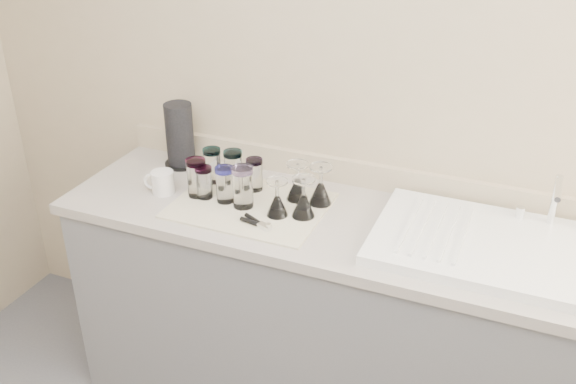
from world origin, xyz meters
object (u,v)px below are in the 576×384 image
at_px(goblet_back_right, 320,191).
at_px(goblet_front_left, 277,203).
at_px(tumbler_purple, 255,174).
at_px(can_opener, 257,223).
at_px(tumbler_cyan, 233,168).
at_px(tumbler_magenta, 197,177).
at_px(goblet_back_left, 297,187).
at_px(tumbler_teal, 212,165).
at_px(tumbler_extra, 204,182).
at_px(white_mug, 162,182).
at_px(sink_unit, 501,247).
at_px(tumbler_blue, 225,184).
at_px(goblet_front_right, 303,203).
at_px(paper_towel_roll, 180,136).
at_px(tumbler_lavender, 243,187).

xyz_separation_m(goblet_back_right, goblet_front_left, (-0.11, -0.14, -0.00)).
bearing_deg(tumbler_purple, can_opener, -63.50).
xyz_separation_m(tumbler_cyan, tumbler_purple, (0.09, 0.00, -0.01)).
relative_size(tumbler_magenta, goblet_back_left, 1.01).
bearing_deg(tumbler_purple, tumbler_magenta, -144.59).
bearing_deg(tumbler_magenta, goblet_back_left, 18.29).
distance_m(tumbler_teal, tumbler_cyan, 0.09).
relative_size(tumbler_extra, white_mug, 0.97).
distance_m(sink_unit, can_opener, 0.82).
relative_size(tumbler_purple, goblet_back_right, 0.85).
xyz_separation_m(sink_unit, tumbler_magenta, (-1.10, -0.05, 0.06)).
relative_size(tumbler_purple, tumbler_blue, 0.93).
xyz_separation_m(tumbler_magenta, tumbler_blue, (0.12, 0.00, -0.01)).
bearing_deg(goblet_front_right, goblet_back_left, 121.34).
height_order(goblet_back_left, paper_towel_roll, paper_towel_roll).
bearing_deg(sink_unit, tumbler_blue, -177.28).
bearing_deg(goblet_back_left, tumbler_lavender, -141.83).
relative_size(tumbler_purple, goblet_front_right, 0.85).
bearing_deg(goblet_front_right, can_opener, -136.20).
distance_m(tumbler_teal, goblet_back_left, 0.36).
relative_size(tumbler_lavender, can_opener, 1.22).
height_order(goblet_front_left, paper_towel_roll, paper_towel_roll).
height_order(tumbler_cyan, goblet_back_left, goblet_back_left).
height_order(tumbler_blue, goblet_front_left, same).
relative_size(can_opener, white_mug, 1.00).
relative_size(sink_unit, goblet_front_left, 5.94).
relative_size(sink_unit, goblet_front_right, 5.49).
xyz_separation_m(goblet_back_right, can_opener, (-0.15, -0.23, -0.04)).
xyz_separation_m(goblet_back_right, goblet_front_right, (-0.02, -0.11, -0.00)).
height_order(tumbler_extra, goblet_back_right, goblet_back_right).
distance_m(goblet_back_left, paper_towel_roll, 0.58).
bearing_deg(paper_towel_roll, goblet_back_right, -9.15).
bearing_deg(tumbler_extra, tumbler_blue, 2.12).
bearing_deg(white_mug, sink_unit, 3.06).
height_order(sink_unit, white_mug, sink_unit).
distance_m(sink_unit, goblet_front_right, 0.68).
relative_size(tumbler_teal, tumbler_cyan, 0.96).
distance_m(sink_unit, white_mug, 1.25).
height_order(tumbler_cyan, tumbler_lavender, tumbler_lavender).
xyz_separation_m(sink_unit, tumbler_lavender, (-0.90, -0.06, 0.07)).
distance_m(tumbler_cyan, white_mug, 0.28).
bearing_deg(tumbler_lavender, sink_unit, 3.55).
bearing_deg(goblet_front_left, white_mug, 179.86).
relative_size(sink_unit, white_mug, 6.39).
bearing_deg(goblet_front_left, tumbler_purple, 137.02).
bearing_deg(tumbler_teal, paper_towel_roll, 153.90).
relative_size(tumbler_teal, tumbler_blue, 1.01).
bearing_deg(tumbler_magenta, paper_towel_roll, 132.20).
relative_size(tumbler_lavender, goblet_back_right, 1.04).
relative_size(sink_unit, can_opener, 6.38).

